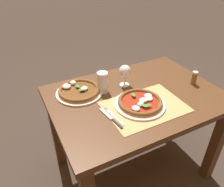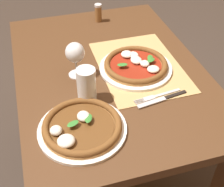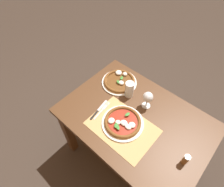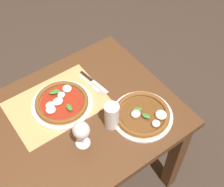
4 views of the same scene
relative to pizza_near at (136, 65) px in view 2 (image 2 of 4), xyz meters
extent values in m
plane|color=#382D26|center=(0.04, 0.11, -0.76)|extent=(24.00, 24.00, 0.00)
cube|color=#4C301C|center=(0.04, 0.11, -0.04)|extent=(1.13, 0.80, 0.04)
cube|color=#4C301C|center=(0.54, -0.23, -0.41)|extent=(0.07, 0.07, 0.70)
cube|color=#4C301C|center=(0.54, 0.45, -0.41)|extent=(0.07, 0.07, 0.70)
cube|color=tan|center=(0.02, -0.02, -0.02)|extent=(0.49, 0.35, 0.00)
cylinder|color=silver|center=(0.00, 0.00, -0.01)|extent=(0.31, 0.31, 0.01)
cylinder|color=#B77F42|center=(0.00, 0.00, 0.00)|extent=(0.27, 0.27, 0.01)
torus|color=brown|center=(0.00, 0.00, 0.01)|extent=(0.27, 0.27, 0.02)
cylinder|color=maroon|center=(0.00, 0.00, 0.00)|extent=(0.22, 0.22, 0.00)
ellipsoid|color=silver|center=(0.02, -0.01, 0.02)|extent=(0.06, 0.05, 0.03)
ellipsoid|color=silver|center=(0.06, -0.01, 0.01)|extent=(0.05, 0.04, 0.02)
ellipsoid|color=silver|center=(0.07, 0.02, 0.02)|extent=(0.05, 0.05, 0.03)
ellipsoid|color=silver|center=(-0.02, -0.03, 0.02)|extent=(0.04, 0.04, 0.03)
ellipsoid|color=silver|center=(-0.07, -0.05, 0.01)|extent=(0.05, 0.05, 0.02)
ellipsoid|color=#337A2D|center=(0.01, -0.07, 0.02)|extent=(0.05, 0.04, 0.00)
ellipsoid|color=#337A2D|center=(-0.01, 0.06, 0.02)|extent=(0.03, 0.05, 0.00)
ellipsoid|color=#337A2D|center=(-0.01, -0.06, 0.02)|extent=(0.04, 0.05, 0.00)
cylinder|color=silver|center=(-0.29, 0.30, -0.02)|extent=(0.31, 0.31, 0.01)
cylinder|color=#B77F42|center=(-0.29, 0.30, -0.01)|extent=(0.27, 0.27, 0.01)
torus|color=brown|center=(-0.29, 0.30, 0.00)|extent=(0.27, 0.27, 0.02)
cylinder|color=brown|center=(-0.29, 0.30, 0.00)|extent=(0.22, 0.22, 0.00)
ellipsoid|color=silver|center=(-0.26, 0.29, 0.01)|extent=(0.05, 0.04, 0.03)
ellipsoid|color=silver|center=(-0.35, 0.36, 0.01)|extent=(0.06, 0.06, 0.03)
ellipsoid|color=silver|center=(-0.30, 0.39, 0.01)|extent=(0.04, 0.04, 0.03)
ellipsoid|color=#337A2D|center=(-0.28, 0.27, 0.02)|extent=(0.05, 0.04, 0.00)
ellipsoid|color=#337A2D|center=(-0.29, 0.33, 0.02)|extent=(0.04, 0.05, 0.00)
cylinder|color=silver|center=(0.03, 0.25, -0.02)|extent=(0.07, 0.07, 0.00)
cylinder|color=silver|center=(0.03, 0.25, 0.01)|extent=(0.01, 0.01, 0.06)
ellipsoid|color=silver|center=(0.03, 0.25, 0.09)|extent=(0.08, 0.08, 0.08)
ellipsoid|color=#AD5B14|center=(0.03, 0.25, 0.08)|extent=(0.07, 0.07, 0.05)
cylinder|color=silver|center=(-0.14, 0.25, 0.05)|extent=(0.07, 0.07, 0.15)
cylinder|color=black|center=(-0.14, 0.25, 0.04)|extent=(0.07, 0.07, 0.12)
cylinder|color=silver|center=(-0.14, 0.25, 0.10)|extent=(0.07, 0.07, 0.02)
cube|color=#B7B7BC|center=(-0.19, -0.06, -0.02)|extent=(0.03, 0.12, 0.00)
cube|color=#B7B7BC|center=(-0.20, 0.02, -0.02)|extent=(0.03, 0.05, 0.00)
cylinder|color=#B7B7BC|center=(-0.20, 0.06, -0.02)|extent=(0.01, 0.04, 0.00)
cylinder|color=#B7B7BC|center=(-0.20, 0.06, -0.02)|extent=(0.01, 0.04, 0.00)
cylinder|color=#B7B7BC|center=(-0.21, 0.06, -0.02)|extent=(0.01, 0.04, 0.00)
cylinder|color=#B7B7BC|center=(-0.21, 0.06, -0.02)|extent=(0.01, 0.04, 0.00)
cube|color=black|center=(-0.21, -0.09, -0.02)|extent=(0.03, 0.10, 0.01)
cube|color=#B7B7BC|center=(-0.23, 0.02, -0.02)|extent=(0.04, 0.12, 0.00)
cylinder|color=brown|center=(0.48, 0.04, 0.02)|extent=(0.04, 0.04, 0.08)
cylinder|color=#BCBCC1|center=(0.48, 0.04, 0.07)|extent=(0.04, 0.04, 0.01)
camera|label=1|loc=(-0.65, -0.88, 0.79)|focal=35.00mm
camera|label=2|loc=(-1.03, 0.41, 0.78)|focal=50.00mm
camera|label=3|loc=(0.41, -0.58, 1.21)|focal=30.00mm
camera|label=4|loc=(0.36, 0.93, 1.27)|focal=50.00mm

